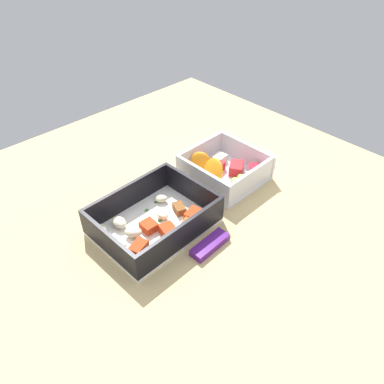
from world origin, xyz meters
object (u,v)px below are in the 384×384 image
candy_bar (210,245)px  paper_cup_liner (263,159)px  fruit_bowl (224,170)px  pasta_container (154,221)px

candy_bar → paper_cup_liner: 26.25cm
fruit_bowl → paper_cup_liner: bearing=168.7°
pasta_container → paper_cup_liner: size_ratio=4.44×
fruit_bowl → candy_bar: bearing=35.6°
candy_bar → paper_cup_liner: size_ratio=1.65×
pasta_container → paper_cup_liner: (-28.28, 0.58, -0.91)cm
candy_bar → paper_cup_liner: bearing=-160.5°
fruit_bowl → paper_cup_liner: 10.03cm
candy_bar → paper_cup_liner: paper_cup_liner is taller
candy_bar → pasta_container: bearing=-69.3°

